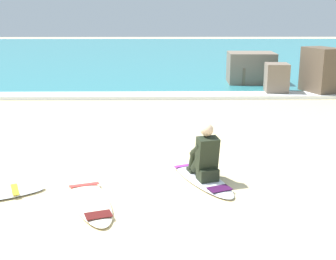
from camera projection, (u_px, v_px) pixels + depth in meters
name	position (u px, v px, depth m)	size (l,w,h in m)	color
ground_plane	(135.00, 199.00, 6.95)	(80.00, 80.00, 0.00)	beige
sea	(154.00, 54.00, 28.04)	(80.00, 28.00, 0.10)	teal
breaking_foam	(149.00, 96.00, 14.82)	(80.00, 0.90, 0.11)	white
surfboard_main	(201.00, 177.00, 7.72)	(1.25, 2.05, 0.08)	silver
surfer_seated	(205.00, 157.00, 7.52)	(0.52, 0.77, 0.95)	black
surfboard_spare_near	(90.00, 200.00, 6.81)	(1.12, 2.01, 0.08)	#EFE5C6
rock_outcrop_distant	(282.00, 72.00, 16.12)	(4.48, 3.41, 1.57)	#756656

